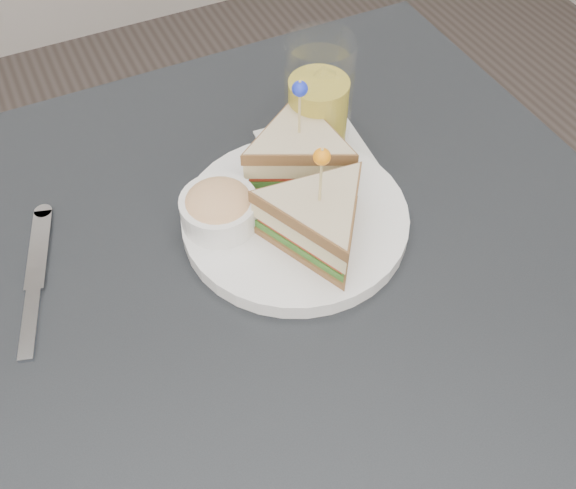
% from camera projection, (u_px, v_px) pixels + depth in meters
% --- Properties ---
extents(table, '(0.80, 0.80, 0.75)m').
position_uv_depth(table, '(284.00, 327.00, 0.70)').
color(table, black).
rests_on(table, ground).
extents(plate_meal, '(0.32, 0.32, 0.14)m').
position_uv_depth(plate_meal, '(297.00, 195.00, 0.67)').
color(plate_meal, white).
rests_on(plate_meal, table).
extents(cutlery_knife, '(0.07, 0.19, 0.01)m').
position_uv_depth(cutlery_knife, '(35.00, 283.00, 0.64)').
color(cutlery_knife, '#B8BDC3').
rests_on(cutlery_knife, table).
extents(drink_set, '(0.13, 0.13, 0.15)m').
position_uv_depth(drink_set, '(318.00, 107.00, 0.71)').
color(drink_set, white).
rests_on(drink_set, table).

